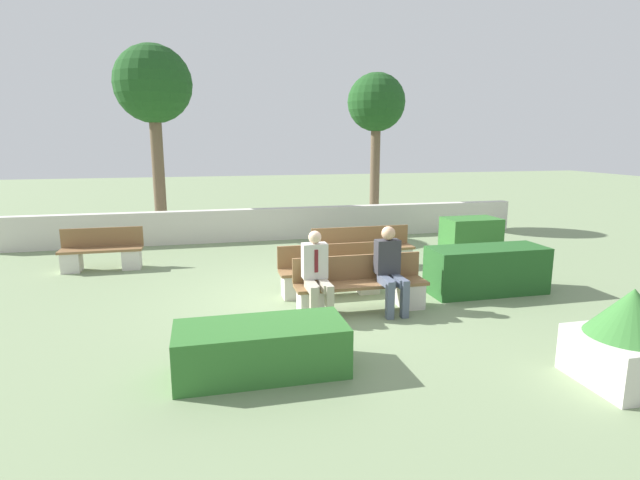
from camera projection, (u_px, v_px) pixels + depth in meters
The scene contains 14 objects.
ground_plane at pixel (318, 297), 8.63m from camera, with size 60.00×60.00×0.00m, color gray.
perimeter_wall at pixel (274, 224), 13.53m from camera, with size 14.10×0.30×0.86m.
bench_front at pixel (361, 289), 7.91m from camera, with size 2.12×0.48×0.86m.
bench_left_side at pixel (330, 276), 8.75m from camera, with size 1.80×0.49×0.86m.
bench_right_side at pixel (102, 255), 10.39m from camera, with size 1.63×0.49×0.86m.
bench_back at pixel (363, 252), 10.51m from camera, with size 2.15×0.48×0.86m.
person_seated_man at pixel (316, 271), 7.52m from camera, with size 0.38×0.63×1.33m.
person_seated_woman at pixel (390, 265), 7.79m from camera, with size 0.38×0.63×1.35m.
hedge_block_near_left at pixel (487, 270), 8.82m from camera, with size 2.08×0.78×0.82m.
hedge_block_near_right at pixel (471, 235), 12.12m from camera, with size 1.30×0.83×0.81m.
hedge_block_mid_left at pixel (261, 349), 5.79m from camera, with size 1.97×0.86×0.58m.
planter_corner_left at pixel (629, 337), 5.51m from camera, with size 1.00×1.00×1.09m.
tree_leftmost at pixel (153, 87), 13.68m from camera, with size 2.12×2.12×5.24m.
tree_center_left at pixel (376, 106), 14.96m from camera, with size 1.73×1.73×4.64m.
Camera 1 is at (-1.89, -8.05, 2.67)m, focal length 28.00 mm.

